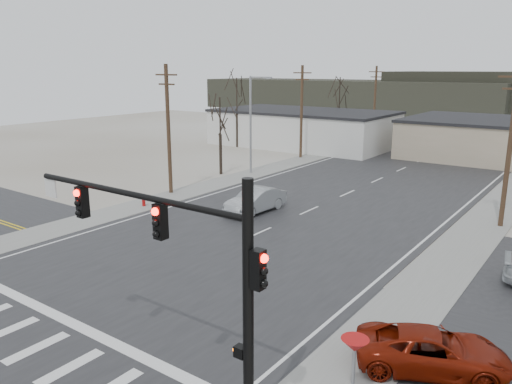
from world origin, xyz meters
TOP-DOWN VIEW (x-y plane):
  - ground at (0.00, 0.00)m, footprint 140.00×140.00m
  - main_road at (0.00, 15.00)m, footprint 18.00×110.00m
  - cross_road at (0.00, 0.00)m, footprint 90.00×10.00m
  - sidewalk_left at (-10.60, 20.00)m, footprint 3.00×90.00m
  - sidewalk_right at (10.60, 20.00)m, footprint 3.00×90.00m
  - traffic_signal_mast at (7.89, -6.20)m, footprint 8.95×0.43m
  - fire_hydrant at (-10.20, 8.00)m, footprint 0.24×0.24m
  - yield_sign at (11.50, -3.50)m, footprint 0.80×0.80m
  - building_left_far at (-16.00, 40.00)m, footprint 22.30×12.30m
  - upole_left_b at (-11.50, 12.00)m, footprint 2.20×0.30m
  - upole_left_c at (-11.50, 32.00)m, footprint 2.20×0.30m
  - upole_left_d at (-11.50, 52.00)m, footprint 2.20×0.30m
  - upole_right_a at (11.50, 18.00)m, footprint 2.20×0.30m
  - streetlight_main at (-10.80, 22.00)m, footprint 2.40×0.25m
  - tree_left_near at (-13.00, 20.00)m, footprint 3.30×3.30m
  - tree_left_far at (-14.00, 46.00)m, footprint 3.96×3.96m
  - tree_left_mid at (-22.00, 34.00)m, footprint 3.96×3.96m
  - hill_left at (-35.00, 92.00)m, footprint 70.00×18.00m
  - sedan_crossing at (-2.84, 11.54)m, footprint 2.04×5.07m
  - car_far_a at (-0.78, 44.02)m, footprint 2.20×4.84m
  - car_far_b at (-0.64, 54.67)m, footprint 2.94×4.08m
  - car_parked_red at (12.73, -0.09)m, footprint 5.41×4.11m

SIDE VIEW (x-z plane):
  - ground at x=0.00m, z-range 0.00..0.00m
  - cross_road at x=0.00m, z-range 0.00..0.04m
  - main_road at x=0.00m, z-range 0.00..0.05m
  - sidewalk_left at x=-10.60m, z-range 0.00..0.06m
  - sidewalk_right at x=10.60m, z-range 0.00..0.06m
  - fire_hydrant at x=-10.20m, z-range 0.02..0.89m
  - car_far_b at x=-0.64m, z-range 0.05..1.34m
  - car_parked_red at x=12.73m, z-range 0.03..1.40m
  - car_far_a at x=-0.78m, z-range 0.05..1.42m
  - sedan_crossing at x=-2.84m, z-range 0.05..1.69m
  - yield_sign at x=11.50m, z-range 0.89..3.24m
  - building_left_far at x=-16.00m, z-range 0.01..4.51m
  - hill_left at x=-35.00m, z-range 0.00..7.00m
  - traffic_signal_mast at x=7.89m, z-range 1.07..8.27m
  - streetlight_main at x=-10.80m, z-range 0.59..9.59m
  - upole_left_b at x=-11.50m, z-range 0.22..10.22m
  - upole_left_c at x=-11.50m, z-range 0.22..10.22m
  - upole_left_d at x=-11.50m, z-range 0.22..10.22m
  - upole_right_a at x=11.50m, z-range 0.22..10.22m
  - tree_left_near at x=-13.00m, z-range 1.55..8.90m
  - tree_left_far at x=-14.00m, z-range 1.87..10.69m
  - tree_left_mid at x=-22.00m, z-range 1.87..10.69m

